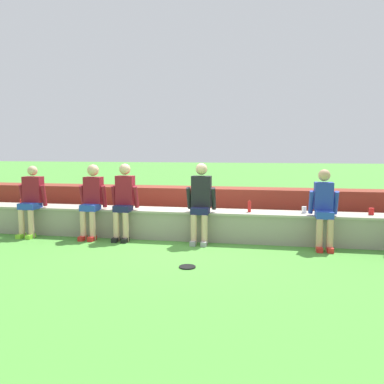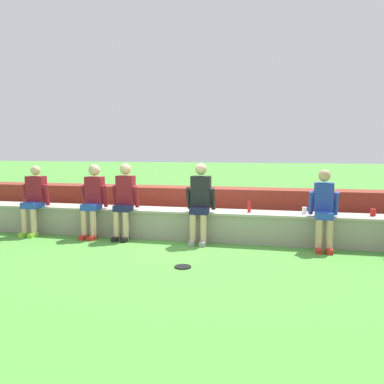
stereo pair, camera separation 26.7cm
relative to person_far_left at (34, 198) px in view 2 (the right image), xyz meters
name	(u,v)px [view 2 (the right image)]	position (x,y,z in m)	size (l,w,h in m)	color
ground_plane	(181,241)	(3.00, 0.04, -0.74)	(80.00, 80.00, 0.00)	#4C9338
stone_seating_wall	(184,223)	(3.00, 0.32, -0.45)	(9.29, 0.61, 0.55)	gray
brick_bleachers	(197,210)	(3.00, 1.51, -0.39)	(11.78, 1.34, 0.85)	brown
person_far_left	(34,198)	(0.00, 0.00, 0.00)	(0.55, 0.53, 1.38)	#DBAD89
person_left_of_center	(93,198)	(1.25, 0.04, 0.03)	(0.52, 0.55, 1.41)	#DBAD89
person_center	(124,199)	(1.91, 0.03, 0.03)	(0.51, 0.52, 1.43)	#DBAD89
person_right_of_center	(200,200)	(3.37, 0.02, 0.05)	(0.53, 0.50, 1.45)	#DBAD89
person_far_right	(324,207)	(5.52, 0.01, -0.01)	(0.49, 0.55, 1.36)	tan
water_bottle_mid_left	(249,207)	(4.24, 0.29, -0.09)	(0.06, 0.06, 0.21)	red
plastic_cup_right_end	(373,212)	(6.37, 0.37, -0.13)	(0.09, 0.09, 0.12)	red
plastic_cup_middle	(26,201)	(-0.43, 0.33, -0.13)	(0.08, 0.08, 0.12)	red
plastic_cup_left_end	(305,210)	(5.22, 0.36, -0.13)	(0.09, 0.09, 0.12)	white
frisbee	(183,267)	(3.43, -1.51, -0.73)	(0.24, 0.24, 0.02)	black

